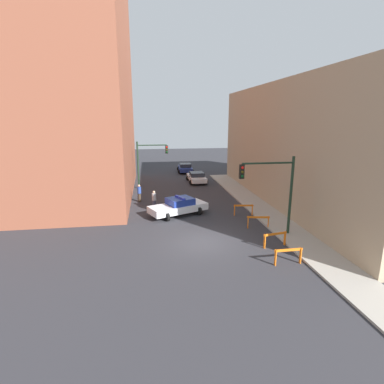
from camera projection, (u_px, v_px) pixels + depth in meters
The scene contains 15 objects.
ground_plane at pixel (203, 242), 19.04m from camera, with size 120.00×120.00×0.00m, color #2D2D33.
sidewalk_right at pixel (295, 236), 19.90m from camera, with size 2.40×44.00×0.12m.
building_corner_left at pixel (50, 70), 27.88m from camera, with size 14.00×20.00×24.09m.
building_right at pixel (332, 144), 27.34m from camera, with size 12.00×28.00×10.71m.
traffic_light_near at pixel (275, 184), 19.27m from camera, with size 3.64×0.35×5.20m.
traffic_light_far at pixel (148, 158), 33.03m from camera, with size 3.44×0.35×5.20m.
police_car at pixel (179, 206), 24.26m from camera, with size 5.05×3.57×1.52m.
parked_car_near at pixel (197, 177), 36.48m from camera, with size 2.33×4.33×1.31m.
parked_car_mid at pixel (185, 168), 43.36m from camera, with size 2.38×4.36×1.31m.
pedestrian_crossing at pixel (154, 200), 25.68m from camera, with size 0.38×0.38×1.66m.
pedestrian_corner at pixel (139, 193), 28.04m from camera, with size 0.46×0.46×1.66m.
barrier_front at pixel (288, 254), 16.03m from camera, with size 1.60×0.19×0.90m.
barrier_mid at pixel (275, 237), 18.24m from camera, with size 1.58×0.43×0.90m.
barrier_back at pixel (258, 220), 21.31m from camera, with size 1.59×0.41×0.90m.
barrier_corner at pixel (243, 208), 24.16m from camera, with size 1.59×0.34×0.90m.
Camera 1 is at (-3.30, -17.41, 7.68)m, focal length 28.00 mm.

